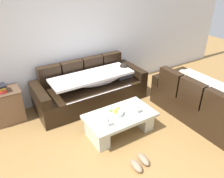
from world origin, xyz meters
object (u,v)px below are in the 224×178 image
object	(u,v)px
fruit_bowl	(115,112)
side_cabinet	(2,107)
couch_along_wall	(92,88)
open_magazine	(136,108)
book_stack_on_cabinet	(1,88)
couch_near_window	(201,102)
pair_of_shoes	(140,162)
wine_glass_near_right	(137,107)
wine_glass_near_left	(107,120)
coffee_table	(120,121)

from	to	relation	value
fruit_bowl	side_cabinet	distance (m)	2.12
couch_along_wall	fruit_bowl	size ratio (longest dim) A/B	8.30
open_magazine	book_stack_on_cabinet	world-z (taller)	book_stack_on_cabinet
couch_near_window	open_magazine	distance (m)	1.32
open_magazine	pair_of_shoes	world-z (taller)	open_magazine
couch_along_wall	pair_of_shoes	distance (m)	2.02
wine_glass_near_right	side_cabinet	bearing A→B (deg)	142.00
wine_glass_near_left	open_magazine	bearing A→B (deg)	13.40
couch_along_wall	wine_glass_near_right	distance (m)	1.33
couch_near_window	wine_glass_near_left	xyz separation A→B (m)	(-1.94, 0.26, 0.16)
wine_glass_near_right	pair_of_shoes	bearing A→B (deg)	-123.16
couch_along_wall	fruit_bowl	distance (m)	1.15
couch_along_wall	book_stack_on_cabinet	world-z (taller)	couch_along_wall
couch_near_window	wine_glass_near_left	bearing A→B (deg)	82.42
fruit_bowl	open_magazine	distance (m)	0.42
coffee_table	fruit_bowl	size ratio (longest dim) A/B	4.29
fruit_bowl	wine_glass_near_left	size ratio (longest dim) A/B	1.69
fruit_bowl	side_cabinet	size ratio (longest dim) A/B	0.39
coffee_table	wine_glass_near_left	world-z (taller)	wine_glass_near_left
side_cabinet	wine_glass_near_left	bearing A→B (deg)	-49.64
side_cabinet	book_stack_on_cabinet	bearing A→B (deg)	-0.60
coffee_table	couch_along_wall	bearing A→B (deg)	86.40
book_stack_on_cabinet	pair_of_shoes	bearing A→B (deg)	-56.68
fruit_bowl	wine_glass_near_left	world-z (taller)	wine_glass_near_left
open_magazine	side_cabinet	size ratio (longest dim) A/B	0.39
open_magazine	book_stack_on_cabinet	distance (m)	2.44
side_cabinet	pair_of_shoes	distance (m)	2.70
couch_along_wall	couch_near_window	xyz separation A→B (m)	(1.52, -1.61, 0.00)
coffee_table	pair_of_shoes	size ratio (longest dim) A/B	3.71
book_stack_on_cabinet	pair_of_shoes	xyz separation A→B (m)	(1.45, -2.21, -0.66)
fruit_bowl	wine_glass_near_left	xyz separation A→B (m)	(-0.28, -0.21, 0.07)
wine_glass_near_left	couch_along_wall	bearing A→B (deg)	72.70
wine_glass_near_left	open_magazine	size ratio (longest dim) A/B	0.59
wine_glass_near_left	wine_glass_near_right	xyz separation A→B (m)	(0.62, 0.04, 0.00)
open_magazine	side_cabinet	bearing A→B (deg)	138.60
coffee_table	pair_of_shoes	distance (m)	0.84
wine_glass_near_right	book_stack_on_cabinet	world-z (taller)	book_stack_on_cabinet
open_magazine	side_cabinet	world-z (taller)	side_cabinet
couch_along_wall	coffee_table	xyz separation A→B (m)	(-0.07, -1.19, -0.09)
coffee_table	book_stack_on_cabinet	size ratio (longest dim) A/B	5.11
open_magazine	pair_of_shoes	size ratio (longest dim) A/B	0.86
couch_along_wall	wine_glass_near_left	xyz separation A→B (m)	(-0.42, -1.35, 0.16)
pair_of_shoes	fruit_bowl	bearing A→B (deg)	83.60
fruit_bowl	pair_of_shoes	size ratio (longest dim) A/B	0.86
couch_along_wall	open_magazine	bearing A→B (deg)	-77.01
wine_glass_near_left	pair_of_shoes	distance (m)	0.80
pair_of_shoes	open_magazine	bearing A→B (deg)	57.40
fruit_bowl	coffee_table	bearing A→B (deg)	-33.56
wine_glass_near_left	side_cabinet	xyz separation A→B (m)	(-1.34, 1.57, -0.17)
couch_near_window	wine_glass_near_right	world-z (taller)	couch_near_window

